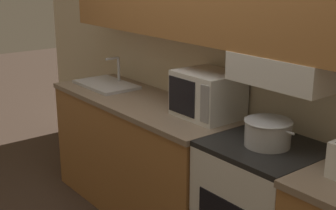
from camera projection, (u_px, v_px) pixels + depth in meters
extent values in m
cube|color=beige|center=(231.00, 55.00, 3.09)|extent=(5.26, 0.05, 2.55)
cube|color=silver|center=(286.00, 70.00, 2.53)|extent=(0.58, 0.34, 0.16)
cube|color=#A36B38|center=(143.00, 158.00, 3.58)|extent=(1.70, 0.59, 0.86)
cube|color=#84705B|center=(142.00, 102.00, 3.45)|extent=(1.72, 0.61, 0.04)
cube|color=black|center=(266.00, 148.00, 2.57)|extent=(0.61, 0.57, 0.03)
cylinder|color=black|center=(233.00, 143.00, 2.61)|extent=(0.09, 0.09, 0.01)
cylinder|color=black|center=(272.00, 159.00, 2.40)|extent=(0.09, 0.09, 0.01)
cylinder|color=black|center=(261.00, 134.00, 2.74)|extent=(0.09, 0.09, 0.01)
cylinder|color=black|center=(300.00, 148.00, 2.53)|extent=(0.09, 0.09, 0.01)
cylinder|color=#B7BABF|center=(268.00, 133.00, 2.54)|extent=(0.25, 0.25, 0.14)
torus|color=#B7BABF|center=(269.00, 121.00, 2.52)|extent=(0.26, 0.26, 0.01)
cylinder|color=#B7BABF|center=(248.00, 119.00, 2.64)|extent=(0.05, 0.01, 0.01)
cylinder|color=#B7BABF|center=(290.00, 133.00, 2.42)|extent=(0.05, 0.01, 0.01)
cube|color=silver|center=(208.00, 94.00, 3.02)|extent=(0.40, 0.33, 0.30)
cube|color=black|center=(181.00, 97.00, 2.97)|extent=(0.25, 0.01, 0.23)
cube|color=gray|center=(205.00, 104.00, 2.80)|extent=(0.07, 0.01, 0.23)
cube|color=black|center=(335.00, 150.00, 2.20)|extent=(0.01, 0.02, 0.02)
cube|color=#B7BABF|center=(106.00, 85.00, 3.83)|extent=(0.54, 0.33, 0.02)
cube|color=#4C4F54|center=(104.00, 84.00, 3.82)|extent=(0.46, 0.25, 0.01)
cylinder|color=#B7BABF|center=(119.00, 69.00, 3.87)|extent=(0.02, 0.02, 0.20)
cylinder|color=#B7BABF|center=(112.00, 58.00, 3.81)|extent=(0.02, 0.12, 0.02)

